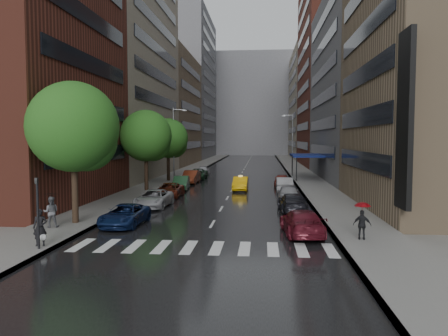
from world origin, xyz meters
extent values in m
plane|color=gray|center=(0.00, 0.00, 0.00)|extent=(220.00, 220.00, 0.00)
cube|color=black|center=(0.00, 50.00, 0.01)|extent=(14.00, 140.00, 0.01)
cube|color=gray|center=(-9.00, 50.00, 0.07)|extent=(4.00, 140.00, 0.15)
cube|color=gray|center=(9.00, 50.00, 0.07)|extent=(4.00, 140.00, 0.15)
cube|color=silver|center=(-6.10, -2.00, 0.01)|extent=(0.55, 2.80, 0.01)
cube|color=silver|center=(-4.70, -2.00, 0.01)|extent=(0.55, 2.80, 0.01)
cube|color=silver|center=(-3.30, -2.00, 0.01)|extent=(0.55, 2.80, 0.01)
cube|color=silver|center=(-1.90, -2.00, 0.01)|extent=(0.55, 2.80, 0.01)
cube|color=silver|center=(-0.50, -2.00, 0.01)|extent=(0.55, 2.80, 0.01)
cube|color=silver|center=(0.90, -2.00, 0.01)|extent=(0.55, 2.80, 0.01)
cube|color=silver|center=(2.30, -2.00, 0.01)|extent=(0.55, 2.80, 0.01)
cube|color=silver|center=(3.70, -2.00, 0.01)|extent=(0.55, 2.80, 0.01)
cube|color=silver|center=(5.10, -2.00, 0.01)|extent=(0.55, 2.80, 0.01)
cube|color=silver|center=(6.50, -2.00, 0.01)|extent=(0.55, 2.80, 0.01)
cube|color=maroon|center=(-15.00, 12.00, 13.00)|extent=(8.00, 20.00, 26.00)
cube|color=gray|center=(-15.00, 36.00, 17.00)|extent=(8.00, 28.00, 34.00)
cube|color=#937A5B|center=(-15.00, 64.00, 11.00)|extent=(8.00, 28.00, 22.00)
cube|color=slate|center=(-15.00, 94.00, 19.00)|extent=(8.00, 32.00, 38.00)
cube|color=#937A5B|center=(15.00, 12.00, 15.00)|extent=(8.00, 20.00, 30.00)
cube|color=slate|center=(15.00, 36.00, 12.00)|extent=(8.00, 28.00, 24.00)
cube|color=maroon|center=(15.00, 64.00, 18.00)|extent=(8.00, 28.00, 36.00)
cube|color=gray|center=(15.00, 94.00, 14.00)|extent=(8.00, 32.00, 28.00)
cube|color=black|center=(11.10, 2.00, 6.50)|extent=(0.30, 2.20, 10.00)
cube|color=slate|center=(0.00, 118.00, 16.00)|extent=(40.00, 14.00, 32.00)
cylinder|color=#382619|center=(-8.60, 3.02, 2.47)|extent=(0.40, 0.40, 4.95)
sphere|color=#1E5116|center=(-8.60, 3.02, 6.18)|extent=(5.65, 5.65, 5.65)
cylinder|color=#382619|center=(-8.60, 20.03, 2.28)|extent=(0.40, 0.40, 4.57)
sphere|color=#1E5116|center=(-8.60, 20.03, 5.71)|extent=(5.22, 5.22, 5.22)
cylinder|color=#382619|center=(-8.60, 30.51, 2.18)|extent=(0.40, 0.40, 4.35)
sphere|color=#1E5116|center=(-8.60, 30.51, 5.44)|extent=(4.97, 4.97, 4.97)
imported|color=#DEA30B|center=(0.90, 21.97, 0.71)|extent=(1.56, 4.33, 1.42)
imported|color=#0E1C43|center=(-5.40, 3.01, 0.66)|extent=(2.38, 4.85, 1.33)
imported|color=#9B9CA0|center=(-5.40, 10.27, 0.70)|extent=(2.48, 5.10, 1.40)
imported|color=maroon|center=(-5.40, 16.03, 0.66)|extent=(2.22, 4.77, 1.32)
imported|color=#1D4025|center=(-5.40, 22.09, 0.72)|extent=(1.84, 4.46, 1.44)
imported|color=#5D2312|center=(-5.40, 28.46, 0.78)|extent=(1.80, 4.78, 1.56)
imported|color=#1B3B23|center=(-5.40, 33.73, 0.69)|extent=(2.32, 4.98, 1.38)
imported|color=#A2A1A7|center=(-5.40, 39.15, 0.72)|extent=(1.78, 4.26, 1.44)
imported|color=#59111D|center=(5.40, 1.30, 0.73)|extent=(2.45, 5.20, 1.47)
imported|color=black|center=(5.40, 9.20, 0.69)|extent=(2.17, 4.86, 1.38)
imported|color=gray|center=(5.40, 14.20, 0.75)|extent=(1.87, 4.46, 1.51)
imported|color=gray|center=(5.40, 21.09, 0.76)|extent=(1.60, 4.59, 1.51)
imported|color=#601A13|center=(5.40, 26.73, 0.70)|extent=(1.98, 4.23, 1.40)
imported|color=black|center=(-7.81, -2.88, 1.07)|extent=(0.76, 0.60, 1.84)
sphere|color=white|center=(-7.61, -2.98, 0.60)|extent=(0.32, 0.32, 0.32)
imported|color=#55565B|center=(-9.44, 1.50, 1.07)|extent=(1.07, 0.94, 1.84)
imported|color=black|center=(-9.44, 1.50, 1.80)|extent=(0.96, 0.98, 0.88)
imported|color=black|center=(8.41, -0.12, 0.93)|extent=(0.98, 0.59, 1.56)
imported|color=#9C0C14|center=(8.41, -0.12, 1.80)|extent=(0.82, 0.82, 0.72)
cylinder|color=black|center=(-7.60, -3.43, 1.75)|extent=(0.12, 0.12, 3.20)
imported|color=black|center=(-7.60, -3.43, 3.15)|extent=(0.18, 0.15, 0.90)
cylinder|color=gray|center=(-7.80, 30.00, 4.65)|extent=(0.18, 0.18, 9.00)
cube|color=gray|center=(-6.40, 30.00, 8.85)|extent=(0.50, 0.22, 0.16)
cylinder|color=gray|center=(7.80, 45.00, 4.65)|extent=(0.18, 0.18, 9.00)
cube|color=gray|center=(6.40, 45.00, 8.85)|extent=(0.50, 0.22, 0.16)
cube|color=navy|center=(9.00, 35.00, 3.15)|extent=(4.00, 8.00, 0.25)
cylinder|color=black|center=(7.40, 31.20, 1.65)|extent=(0.12, 0.12, 3.00)
cylinder|color=black|center=(7.40, 38.80, 1.65)|extent=(0.12, 0.12, 3.00)
camera|label=1|loc=(3.14, -23.34, 5.52)|focal=35.00mm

